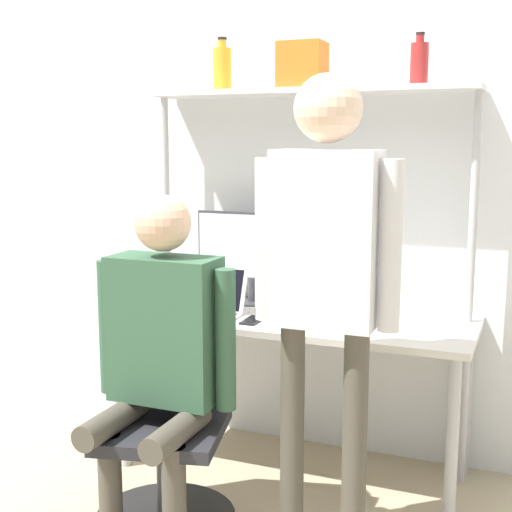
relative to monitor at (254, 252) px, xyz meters
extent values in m
plane|color=tan|center=(0.26, -0.51, -0.99)|extent=(12.00, 12.00, 0.00)
cube|color=silver|center=(0.26, 0.18, 0.36)|extent=(8.00, 0.06, 2.70)
cube|color=beige|center=(0.26, -0.17, -0.27)|extent=(1.62, 0.64, 0.03)
cylinder|color=#A5A5AA|center=(-0.48, -0.43, -0.64)|extent=(0.05, 0.05, 0.71)
cylinder|color=#A5A5AA|center=(1.01, -0.43, -0.64)|extent=(0.05, 0.05, 0.71)
cylinder|color=#A5A5AA|center=(-0.48, 0.09, -0.64)|extent=(0.05, 0.05, 0.71)
cylinder|color=#A5A5AA|center=(1.01, 0.09, -0.64)|extent=(0.05, 0.05, 0.71)
cube|color=silver|center=(0.26, 0.00, 0.76)|extent=(1.54, 0.27, 0.02)
cylinder|color=#B2B2B7|center=(-0.48, 0.00, -0.11)|extent=(0.04, 0.04, 1.76)
cylinder|color=#B2B2B7|center=(1.01, 0.00, -0.11)|extent=(0.04, 0.04, 1.76)
cylinder|color=#333338|center=(0.00, 0.00, -0.24)|extent=(0.21, 0.21, 0.01)
cylinder|color=#333338|center=(0.00, 0.00, -0.18)|extent=(0.06, 0.06, 0.12)
cube|color=#333338|center=(0.00, 0.00, 0.03)|extent=(0.60, 0.01, 0.33)
cube|color=silver|center=(0.00, 0.00, 0.03)|extent=(0.58, 0.02, 0.30)
cube|color=silver|center=(-0.09, -0.31, -0.25)|extent=(0.29, 0.22, 0.01)
cube|color=black|center=(-0.09, -0.33, -0.24)|extent=(0.25, 0.12, 0.00)
cube|color=silver|center=(-0.09, -0.24, -0.14)|extent=(0.29, 0.08, 0.21)
cube|color=black|center=(-0.09, -0.24, -0.14)|extent=(0.26, 0.07, 0.18)
cube|color=black|center=(0.13, -0.34, -0.25)|extent=(0.07, 0.15, 0.01)
cube|color=black|center=(0.13, -0.34, -0.24)|extent=(0.06, 0.13, 0.00)
cylinder|color=#4C4C51|center=(-0.03, -0.87, -0.77)|extent=(0.06, 0.06, 0.33)
cube|color=#26262B|center=(-0.03, -0.87, -0.58)|extent=(0.56, 0.56, 0.05)
cube|color=#26262B|center=(-0.08, -0.66, -0.33)|extent=(0.41, 0.14, 0.45)
cylinder|color=#4C473D|center=(-0.17, -1.04, -0.77)|extent=(0.09, 0.09, 0.44)
cylinder|color=#4C473D|center=(0.11, -1.04, -0.77)|extent=(0.09, 0.09, 0.44)
cylinder|color=#4C473D|center=(-0.17, -1.01, -0.51)|extent=(0.10, 0.38, 0.10)
cylinder|color=#4C473D|center=(0.11, -1.01, -0.51)|extent=(0.10, 0.38, 0.10)
cube|color=#33593F|center=(-0.03, -0.84, -0.18)|extent=(0.42, 0.20, 0.56)
cylinder|color=#33593F|center=(-0.28, -0.84, -0.19)|extent=(0.08, 0.08, 0.53)
cylinder|color=#33593F|center=(0.23, -0.84, -0.19)|extent=(0.08, 0.08, 0.53)
sphere|color=#D8AD8C|center=(-0.03, -0.84, 0.23)|extent=(0.22, 0.22, 0.22)
cylinder|color=#4C473D|center=(0.47, -0.77, -0.56)|extent=(0.09, 0.09, 0.88)
cylinder|color=#4C473D|center=(0.71, -0.77, -0.56)|extent=(0.09, 0.09, 0.88)
cube|color=silver|center=(0.59, -0.77, 0.19)|extent=(0.37, 0.20, 0.62)
cylinder|color=silver|center=(0.36, -0.77, 0.18)|extent=(0.08, 0.08, 0.59)
cylinder|color=silver|center=(0.82, -0.77, 0.18)|extent=(0.08, 0.08, 0.59)
sphere|color=beige|center=(0.59, -0.77, 0.65)|extent=(0.24, 0.24, 0.24)
cylinder|color=maroon|center=(0.76, 0.00, 0.86)|extent=(0.08, 0.08, 0.18)
cylinder|color=maroon|center=(0.76, 0.00, 0.96)|extent=(0.04, 0.04, 0.03)
cylinder|color=black|center=(0.76, 0.00, 0.98)|extent=(0.04, 0.04, 0.01)
cylinder|color=gold|center=(-0.17, 0.00, 0.87)|extent=(0.09, 0.09, 0.20)
cylinder|color=gold|center=(-0.17, 0.00, 0.99)|extent=(0.04, 0.04, 0.04)
cylinder|color=black|center=(-0.17, 0.00, 1.01)|extent=(0.04, 0.04, 0.01)
cube|color=#D1661E|center=(0.23, 0.00, 0.87)|extent=(0.20, 0.17, 0.21)
camera|label=1|loc=(1.29, -3.16, 0.54)|focal=50.00mm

